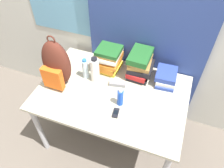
{
  "coord_description": "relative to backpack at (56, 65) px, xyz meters",
  "views": [
    {
      "loc": [
        0.45,
        -0.77,
        2.2
      ],
      "look_at": [
        0.0,
        0.45,
        0.83
      ],
      "focal_mm": 35.0,
      "sensor_mm": 36.0,
      "label": 1
    }
  ],
  "objects": [
    {
      "name": "book_stack_left",
      "position": [
        0.35,
        0.35,
        -0.1
      ],
      "size": [
        0.23,
        0.29,
        0.24
      ],
      "color": "yellow",
      "rests_on": "desk"
    },
    {
      "name": "sports_bottle",
      "position": [
        0.29,
        0.15,
        -0.09
      ],
      "size": [
        0.08,
        0.08,
        0.26
      ],
      "color": "white",
      "rests_on": "desk"
    },
    {
      "name": "book_stack_center",
      "position": [
        0.66,
        0.36,
        -0.09
      ],
      "size": [
        0.23,
        0.28,
        0.25
      ],
      "color": "black",
      "rests_on": "desk"
    },
    {
      "name": "curtain_blue",
      "position": [
        0.66,
        0.54,
        0.3
      ],
      "size": [
        1.13,
        0.04,
        2.5
      ],
      "color": "navy",
      "rests_on": "ground_plane"
    },
    {
      "name": "desk",
      "position": [
        0.49,
        0.06,
        -0.3
      ],
      "size": [
        1.33,
        0.89,
        0.73
      ],
      "color": "#B7B299",
      "rests_on": "ground_plane"
    },
    {
      "name": "backpack",
      "position": [
        0.0,
        0.0,
        0.0
      ],
      "size": [
        0.26,
        0.21,
        0.51
      ],
      "color": "#512319",
      "rests_on": "desk"
    },
    {
      "name": "water_bottle",
      "position": [
        0.19,
        0.15,
        -0.12
      ],
      "size": [
        0.06,
        0.06,
        0.22
      ],
      "color": "silver",
      "rests_on": "desk"
    },
    {
      "name": "sunscreen_bottle",
      "position": [
        0.6,
        -0.04,
        -0.14
      ],
      "size": [
        0.05,
        0.05,
        0.18
      ],
      "color": "blue",
      "rests_on": "desk"
    },
    {
      "name": "cell_phone",
      "position": [
        0.6,
        -0.15,
        -0.21
      ],
      "size": [
        0.06,
        0.1,
        0.02
      ],
      "color": "black",
      "rests_on": "desk"
    },
    {
      "name": "wall_back",
      "position": [
        0.48,
        0.59,
        0.3
      ],
      "size": [
        6.0,
        0.06,
        2.5
      ],
      "color": "beige",
      "rests_on": "ground_plane"
    },
    {
      "name": "book_stack_right",
      "position": [
        0.91,
        0.36,
        -0.16
      ],
      "size": [
        0.2,
        0.26,
        0.12
      ],
      "color": "navy",
      "rests_on": "desk"
    },
    {
      "name": "sunglasses_case",
      "position": [
        0.51,
        0.15,
        -0.2
      ],
      "size": [
        0.16,
        0.08,
        0.04
      ],
      "color": "gray",
      "rests_on": "desk"
    }
  ]
}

